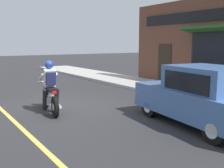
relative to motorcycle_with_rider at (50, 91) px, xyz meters
The scene contains 5 objects.
ground_plane 0.97m from the motorcycle_with_rider, 32.56° to the left, with size 80.00×80.00×0.00m, color #2B2B2D.
sidewalk_curb 6.80m from the motorcycle_with_rider, 29.85° to the left, with size 2.60×22.00×0.14m, color #ADAAA3.
storefront_building 7.56m from the motorcycle_with_rider, ahead, with size 1.25×9.53×4.20m.
motorcycle_with_rider is the anchor object (origin of this frame).
car_hatchback 4.46m from the motorcycle_with_rider, 51.88° to the right, with size 2.13×3.96×1.57m.
Camera 1 is at (-3.51, -8.09, 2.13)m, focal length 42.00 mm.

